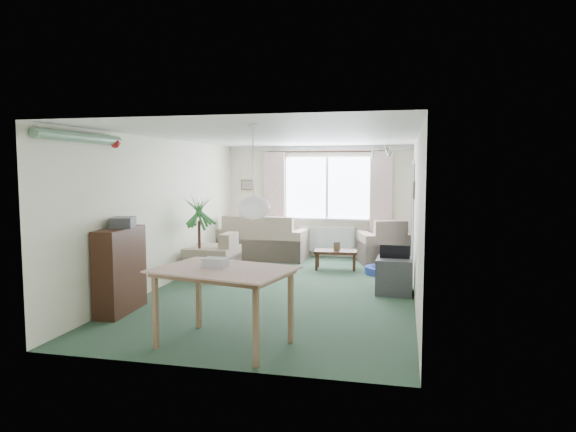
% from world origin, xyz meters
% --- Properties ---
extents(ground, '(6.50, 6.50, 0.00)m').
position_xyz_m(ground, '(0.00, 0.00, 0.00)').
color(ground, '#294532').
extents(window, '(1.80, 0.03, 1.30)m').
position_xyz_m(window, '(0.20, 3.23, 1.50)').
color(window, white).
extents(curtain_rod, '(2.60, 0.03, 0.03)m').
position_xyz_m(curtain_rod, '(0.20, 3.15, 2.27)').
color(curtain_rod, black).
extents(curtain_left, '(0.45, 0.08, 2.00)m').
position_xyz_m(curtain_left, '(-0.95, 3.13, 1.27)').
color(curtain_left, beige).
extents(curtain_right, '(0.45, 0.08, 2.00)m').
position_xyz_m(curtain_right, '(1.35, 3.13, 1.27)').
color(curtain_right, beige).
extents(radiator, '(1.20, 0.10, 0.55)m').
position_xyz_m(radiator, '(0.20, 3.19, 0.40)').
color(radiator, white).
extents(doorway, '(0.03, 0.95, 2.00)m').
position_xyz_m(doorway, '(1.99, 2.20, 1.00)').
color(doorway, black).
extents(pendant_lamp, '(0.36, 0.36, 0.36)m').
position_xyz_m(pendant_lamp, '(0.20, -2.30, 1.48)').
color(pendant_lamp, white).
extents(tinsel_garland, '(1.60, 1.60, 0.12)m').
position_xyz_m(tinsel_garland, '(-1.92, -2.30, 2.28)').
color(tinsel_garland, '#196626').
extents(bauble_cluster_a, '(0.20, 0.20, 0.20)m').
position_xyz_m(bauble_cluster_a, '(1.30, 0.90, 2.22)').
color(bauble_cluster_a, silver).
extents(bauble_cluster_b, '(0.20, 0.20, 0.20)m').
position_xyz_m(bauble_cluster_b, '(1.60, -0.30, 2.22)').
color(bauble_cluster_b, silver).
extents(wall_picture_back, '(0.28, 0.03, 0.22)m').
position_xyz_m(wall_picture_back, '(-1.60, 3.23, 1.55)').
color(wall_picture_back, brown).
extents(wall_picture_right, '(0.03, 0.24, 0.30)m').
position_xyz_m(wall_picture_right, '(1.98, 1.20, 1.55)').
color(wall_picture_right, brown).
extents(sofa, '(1.89, 1.04, 0.93)m').
position_xyz_m(sofa, '(-1.10, 2.75, 0.47)').
color(sofa, beige).
rests_on(sofa, ground).
extents(armchair_corner, '(1.23, 1.19, 0.90)m').
position_xyz_m(armchair_corner, '(1.48, 2.73, 0.45)').
color(armchair_corner, beige).
rests_on(armchair_corner, ground).
extents(armchair_left, '(0.83, 0.87, 0.77)m').
position_xyz_m(armchair_left, '(-1.50, 0.79, 0.39)').
color(armchair_left, beige).
rests_on(armchair_left, ground).
extents(coffee_table, '(0.84, 0.52, 0.36)m').
position_xyz_m(coffee_table, '(0.57, 1.89, 0.18)').
color(coffee_table, black).
rests_on(coffee_table, ground).
extents(photo_frame, '(0.12, 0.05, 0.16)m').
position_xyz_m(photo_frame, '(0.59, 1.86, 0.44)').
color(photo_frame, brown).
rests_on(photo_frame, coffee_table).
extents(bookshelf, '(0.36, 0.94, 1.13)m').
position_xyz_m(bookshelf, '(-1.84, -1.67, 0.57)').
color(bookshelf, black).
rests_on(bookshelf, ground).
extents(hifi_box, '(0.37, 0.42, 0.14)m').
position_xyz_m(hifi_box, '(-1.81, -1.62, 1.20)').
color(hifi_box, '#403F45').
rests_on(hifi_box, bookshelf).
extents(houseplant, '(0.73, 0.73, 1.46)m').
position_xyz_m(houseplant, '(-1.65, 0.58, 0.73)').
color(houseplant, '#285D20').
rests_on(houseplant, ground).
extents(dining_table, '(1.48, 1.15, 0.83)m').
position_xyz_m(dining_table, '(-0.05, -2.60, 0.41)').
color(dining_table, tan).
rests_on(dining_table, ground).
extents(gift_box, '(0.26, 0.19, 0.12)m').
position_xyz_m(gift_box, '(-0.16, -2.55, 0.89)').
color(gift_box, silver).
rests_on(gift_box, dining_table).
extents(tv_cube, '(0.56, 0.61, 0.54)m').
position_xyz_m(tv_cube, '(1.70, 0.21, 0.27)').
color(tv_cube, '#3B3A40').
rests_on(tv_cube, ground).
extents(pet_bed, '(0.81, 0.81, 0.13)m').
position_xyz_m(pet_bed, '(1.47, 1.64, 0.07)').
color(pet_bed, navy).
rests_on(pet_bed, ground).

